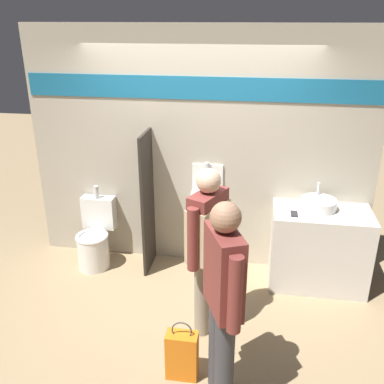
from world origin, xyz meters
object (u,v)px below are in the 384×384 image
(urinal_near_counter, at_px, (206,201))
(person_with_lanyard, at_px, (223,296))
(toilet, at_px, (95,239))
(person_in_vest, at_px, (208,241))
(shopping_bag, at_px, (182,355))
(cell_phone, at_px, (294,214))
(sink_basin, at_px, (318,204))

(urinal_near_counter, xyz_separation_m, person_with_lanyard, (0.36, -1.80, 0.06))
(toilet, height_order, person_in_vest, person_in_vest)
(person_with_lanyard, height_order, shopping_bag, person_with_lanyard)
(person_with_lanyard, xyz_separation_m, shopping_bag, (-0.32, 0.10, -0.69))
(toilet, bearing_deg, shopping_bag, -49.46)
(cell_phone, bearing_deg, urinal_near_counter, 164.30)
(cell_phone, distance_m, person_with_lanyard, 1.64)
(person_with_lanyard, relative_size, shopping_bag, 3.00)
(urinal_near_counter, relative_size, toilet, 1.36)
(sink_basin, distance_m, person_with_lanyard, 1.90)
(toilet, xyz_separation_m, person_in_vest, (1.45, -0.93, 0.61))
(person_in_vest, height_order, shopping_bag, person_in_vest)
(person_in_vest, relative_size, shopping_bag, 2.95)
(sink_basin, xyz_separation_m, shopping_bag, (-1.17, -1.61, -0.71))
(sink_basin, bearing_deg, cell_phone, -145.59)
(shopping_bag, bearing_deg, person_in_vest, 79.23)
(urinal_near_counter, distance_m, shopping_bag, 1.81)
(toilet, xyz_separation_m, shopping_bag, (1.33, -1.56, -0.11))
(urinal_near_counter, height_order, person_in_vest, person_in_vest)
(urinal_near_counter, bearing_deg, cell_phone, -15.70)
(person_in_vest, relative_size, person_with_lanyard, 0.98)
(sink_basin, distance_m, urinal_near_counter, 1.21)
(cell_phone, xyz_separation_m, person_in_vest, (-0.79, -0.81, 0.05))
(toilet, xyz_separation_m, person_with_lanyard, (1.65, -1.66, 0.58))
(toilet, bearing_deg, person_with_lanyard, -45.01)
(person_with_lanyard, bearing_deg, shopping_bag, 49.55)
(urinal_near_counter, bearing_deg, toilet, -173.63)
(toilet, bearing_deg, urinal_near_counter, 6.37)
(toilet, distance_m, shopping_bag, 2.05)
(sink_basin, distance_m, person_in_vest, 1.44)
(urinal_near_counter, distance_m, person_with_lanyard, 1.84)
(sink_basin, relative_size, cell_phone, 2.68)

